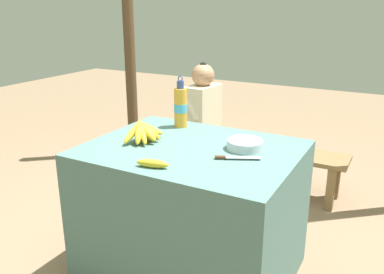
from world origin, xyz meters
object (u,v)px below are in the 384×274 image
loose_banana_front (153,163)px  banana_bunch_green (303,147)px  serving_bowl (245,144)px  seated_vendor (199,114)px  knife (231,157)px  banana_bunch_ripe (144,131)px  wooden_bench (243,150)px  support_post_near (129,27)px  water_bottle (181,107)px

loose_banana_front → banana_bunch_green: (0.34, 1.63, -0.37)m
serving_bowl → seated_vendor: size_ratio=0.18×
knife → banana_bunch_green: (0.05, 1.36, -0.36)m
banana_bunch_ripe → wooden_bench: (0.08, 1.33, -0.52)m
loose_banana_front → knife: (0.28, 0.28, -0.01)m
knife → support_post_near: (-1.78, 1.57, 0.52)m
support_post_near → banana_bunch_green: bearing=-6.6°
banana_bunch_ripe → knife: (0.54, -0.03, -0.05)m
banana_bunch_ripe → water_bottle: (0.03, 0.35, 0.07)m
seated_vendor → banana_bunch_green: size_ratio=4.83×
banana_bunch_ripe → support_post_near: 2.03m
wooden_bench → loose_banana_front: bearing=-83.9°
support_post_near → knife: bearing=-41.3°
seated_vendor → knife: bearing=128.1°
water_bottle → seated_vendor: water_bottle is taller
loose_banana_front → seated_vendor: seated_vendor is taller
support_post_near → seated_vendor: bearing=-14.6°
wooden_bench → knife: bearing=-71.4°
loose_banana_front → support_post_near: size_ratio=0.06×
banana_bunch_ripe → loose_banana_front: bearing=-49.6°
loose_banana_front → banana_bunch_green: size_ratio=0.76×
wooden_bench → support_post_near: 1.67m
serving_bowl → seated_vendor: (-0.88, 1.16, -0.21)m
wooden_bench → banana_bunch_green: bearing=-0.7°
wooden_bench → support_post_near: support_post_near is taller
support_post_near → loose_banana_front: bearing=-50.9°
loose_banana_front → wooden_bench: size_ratio=0.10×
knife → support_post_near: size_ratio=0.08×
loose_banana_front → wooden_bench: loose_banana_front is taller
seated_vendor → water_bottle: bearing=115.9°
serving_bowl → seated_vendor: bearing=127.4°
knife → wooden_bench: (-0.46, 1.36, -0.47)m
serving_bowl → loose_banana_front: size_ratio=1.17×
serving_bowl → water_bottle: bearing=158.5°
banana_bunch_ripe → loose_banana_front: (0.26, -0.30, -0.04)m
water_bottle → seated_vendor: (-0.37, 0.96, -0.31)m
serving_bowl → banana_bunch_green: size_ratio=0.89×
banana_bunch_green → seated_vendor: bearing=-178.6°
water_bottle → wooden_bench: (0.05, 0.98, -0.59)m
banana_bunch_ripe → loose_banana_front: banana_bunch_ripe is taller
banana_bunch_green → support_post_near: 2.05m
water_bottle → seated_vendor: size_ratio=0.31×
banana_bunch_ripe → serving_bowl: (0.55, 0.15, -0.03)m
serving_bowl → support_post_near: bearing=142.1°
wooden_bench → banana_bunch_ripe: bearing=-93.6°
banana_bunch_ripe → serving_bowl: banana_bunch_ripe is taller
water_bottle → knife: size_ratio=1.50×
loose_banana_front → seated_vendor: 1.73m
serving_bowl → support_post_near: size_ratio=0.07×
banana_bunch_ripe → banana_bunch_green: size_ratio=1.28×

